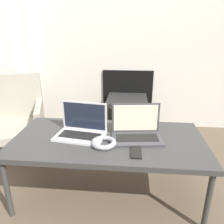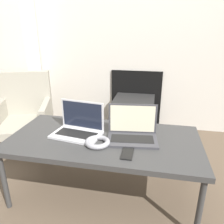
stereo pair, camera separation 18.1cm
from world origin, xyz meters
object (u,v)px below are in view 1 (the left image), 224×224
at_px(laptop_right, 136,130).
at_px(headphones, 104,143).
at_px(laptop_left, 82,128).
at_px(phone, 136,152).
at_px(tv, 127,116).
at_px(armchair, 16,113).

xyz_separation_m(laptop_right, headphones, (-0.22, -0.14, -0.04)).
bearing_deg(laptop_left, headphones, -28.51).
height_order(laptop_left, laptop_right, same).
xyz_separation_m(laptop_left, phone, (0.40, -0.22, -0.05)).
bearing_deg(tv, laptop_left, -106.35).
bearing_deg(headphones, tv, 83.85).
relative_size(laptop_left, headphones, 2.20).
distance_m(phone, armchair, 1.55).
distance_m(laptop_left, tv, 1.13).
relative_size(laptop_left, laptop_right, 1.02).
bearing_deg(headphones, laptop_left, 142.71).
relative_size(laptop_right, armchair, 0.48).
bearing_deg(armchair, laptop_left, -56.47).
height_order(headphones, phone, headphones).
relative_size(laptop_left, armchair, 0.49).
distance_m(laptop_right, headphones, 0.26).
relative_size(headphones, armchair, 0.22).
bearing_deg(laptop_right, tv, 88.51).
bearing_deg(armchair, laptop_right, -46.89).
bearing_deg(laptop_left, phone, -20.35).
height_order(laptop_right, tv, laptop_right).
height_order(phone, tv, phone).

